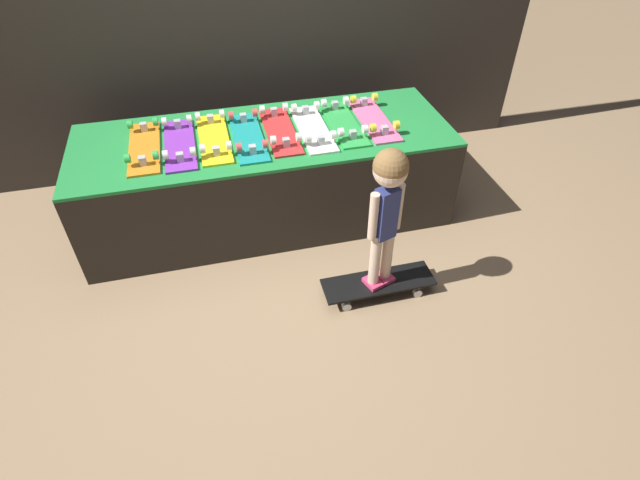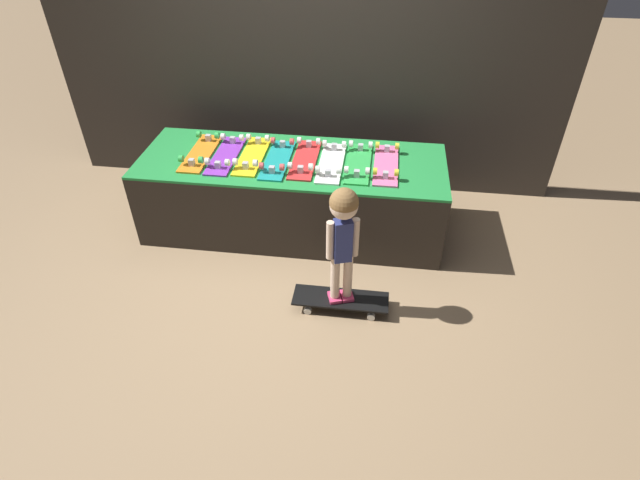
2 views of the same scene
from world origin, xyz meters
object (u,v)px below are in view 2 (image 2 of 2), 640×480
at_px(skateboard_pink_on_rack, 386,164).
at_px(skateboard_on_floor, 341,300).
at_px(skateboard_purple_on_rack, 226,154).
at_px(skateboard_teal_on_rack, 278,159).
at_px(skateboard_white_on_rack, 331,162).
at_px(skateboard_orange_on_rack, 201,152).
at_px(skateboard_green_on_rack, 359,162).
at_px(child, 343,226).
at_px(skateboard_red_on_rack, 305,158).
at_px(skateboard_yellow_on_rack, 252,155).

relative_size(skateboard_pink_on_rack, skateboard_on_floor, 0.95).
xyz_separation_m(skateboard_purple_on_rack, skateboard_pink_on_rack, (1.24, 0.02, 0.00)).
bearing_deg(skateboard_teal_on_rack, skateboard_purple_on_rack, 177.73).
relative_size(skateboard_white_on_rack, skateboard_pink_on_rack, 1.00).
xyz_separation_m(skateboard_orange_on_rack, skateboard_pink_on_rack, (1.45, 0.00, 0.00)).
bearing_deg(skateboard_purple_on_rack, skateboard_green_on_rack, 0.58).
relative_size(skateboard_orange_on_rack, skateboard_green_on_rack, 1.00).
relative_size(skateboard_purple_on_rack, skateboard_white_on_rack, 1.00).
bearing_deg(skateboard_white_on_rack, skateboard_green_on_rack, 5.54).
height_order(skateboard_orange_on_rack, skateboard_teal_on_rack, same).
xyz_separation_m(skateboard_teal_on_rack, skateboard_white_on_rack, (0.41, 0.01, 0.00)).
relative_size(skateboard_orange_on_rack, skateboard_white_on_rack, 1.00).
relative_size(skateboard_green_on_rack, child, 0.71).
relative_size(skateboard_red_on_rack, skateboard_pink_on_rack, 1.00).
distance_m(skateboard_green_on_rack, child, 0.91).
height_order(skateboard_purple_on_rack, skateboard_red_on_rack, same).
distance_m(skateboard_red_on_rack, child, 0.99).
relative_size(skateboard_teal_on_rack, skateboard_red_on_rack, 1.00).
distance_m(skateboard_purple_on_rack, skateboard_green_on_rack, 1.03).
xyz_separation_m(skateboard_green_on_rack, skateboard_pink_on_rack, (0.21, 0.01, 0.00)).
height_order(skateboard_teal_on_rack, skateboard_green_on_rack, same).
distance_m(skateboard_red_on_rack, skateboard_white_on_rack, 0.21).
bearing_deg(skateboard_red_on_rack, skateboard_teal_on_rack, -171.16).
xyz_separation_m(skateboard_orange_on_rack, skateboard_yellow_on_rack, (0.41, 0.01, 0.00)).
bearing_deg(child, skateboard_yellow_on_rack, 112.66).
xyz_separation_m(skateboard_purple_on_rack, skateboard_white_on_rack, (0.83, -0.01, 0.00)).
bearing_deg(skateboard_on_floor, skateboard_pink_on_rack, 75.23).
xyz_separation_m(skateboard_red_on_rack, skateboard_green_on_rack, (0.41, -0.01, 0.00)).
relative_size(skateboard_purple_on_rack, skateboard_yellow_on_rack, 1.00).
xyz_separation_m(skateboard_yellow_on_rack, skateboard_green_on_rack, (0.83, -0.01, 0.00)).
bearing_deg(skateboard_green_on_rack, skateboard_yellow_on_rack, 179.47).
distance_m(skateboard_red_on_rack, skateboard_on_floor, 1.14).
bearing_deg(child, skateboard_pink_on_rack, 56.82).
distance_m(skateboard_teal_on_rack, skateboard_red_on_rack, 0.21).
bearing_deg(skateboard_yellow_on_rack, skateboard_purple_on_rack, -174.97).
height_order(skateboard_green_on_rack, child, child).
relative_size(skateboard_yellow_on_rack, skateboard_white_on_rack, 1.00).
xyz_separation_m(skateboard_purple_on_rack, skateboard_green_on_rack, (1.03, 0.01, 0.00)).
bearing_deg(skateboard_teal_on_rack, skateboard_green_on_rack, 2.48).
relative_size(skateboard_orange_on_rack, skateboard_pink_on_rack, 1.00).
bearing_deg(skateboard_purple_on_rack, skateboard_on_floor, -41.75).
height_order(skateboard_orange_on_rack, skateboard_red_on_rack, same).
xyz_separation_m(skateboard_pink_on_rack, skateboard_on_floor, (-0.24, -0.91, -0.57)).
distance_m(skateboard_red_on_rack, skateboard_pink_on_rack, 0.62).
bearing_deg(child, skateboard_on_floor, 0.00).
xyz_separation_m(skateboard_orange_on_rack, skateboard_green_on_rack, (1.24, -0.00, 0.00)).
height_order(skateboard_yellow_on_rack, skateboard_white_on_rack, same).
bearing_deg(skateboard_yellow_on_rack, skateboard_on_floor, -48.94).
xyz_separation_m(skateboard_red_on_rack, skateboard_on_floor, (0.38, -0.91, -0.57)).
xyz_separation_m(skateboard_white_on_rack, skateboard_green_on_rack, (0.21, 0.02, 0.00)).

